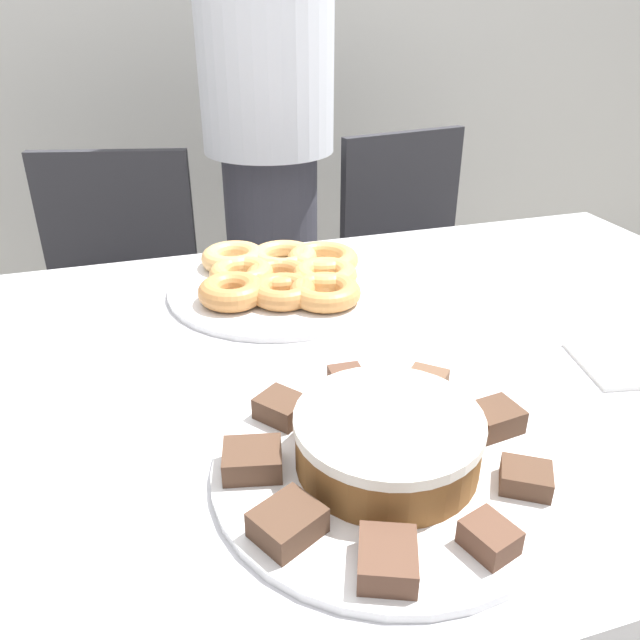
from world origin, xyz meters
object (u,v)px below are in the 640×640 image
Objects in this scene: office_chair_left at (120,342)px; plate_cake at (386,466)px; person_standing at (268,129)px; office_chair_right at (423,299)px; plate_donuts at (279,287)px; frosted_cake at (388,440)px; napkin at (636,363)px.

office_chair_left is 2.38× the size of plate_cake.
office_chair_left is at bearing -171.06° from person_standing.
office_chair_right reaches higher than plate_donuts.
person_standing is 8.86× the size of frosted_cake.
office_chair_left is 5.02× the size of napkin.
plate_cake is at bearing -166.61° from napkin.
person_standing is 0.67m from office_chair_left.
plate_cake and plate_donuts have the same top height.
plate_donuts is at bearing 136.67° from napkin.
plate_donuts is at bearing 89.69° from plate_cake.
office_chair_right is (0.44, -0.07, -0.50)m from person_standing.
person_standing reaches higher than plate_cake.
plate_cake is at bearing -128.51° from office_chair_right.
office_chair_right is (0.87, 0.00, 0.00)m from office_chair_left.
frosted_cake is at bearing -166.61° from napkin.
plate_cake is at bearing -96.97° from person_standing.
office_chair_left reaches higher than frosted_cake.
office_chair_left reaches higher than napkin.
plate_cake is 2.11× the size of napkin.
napkin is (0.40, 0.10, -0.00)m from plate_cake.
office_chair_right is 2.38× the size of plate_cake.
frosted_cake is at bearing -60.15° from office_chair_left.
office_chair_right is at bearing 44.84° from plate_donuts.
frosted_cake reaches higher than plate_donuts.
person_standing is 0.67m from office_chair_right.
office_chair_right is 1.25m from frosted_cake.
napkin is at bearing 13.39° from frosted_cake.
office_chair_right is 5.02× the size of napkin.
napkin is at bearing -43.33° from plate_donuts.
plate_cake is (0.30, -1.04, 0.36)m from office_chair_left.
napkin is (-0.17, -0.94, 0.36)m from office_chair_right.
person_standing is 0.66m from plate_donuts.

